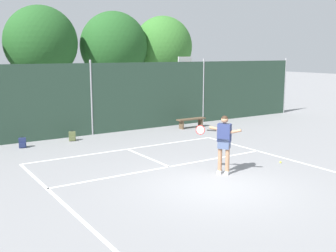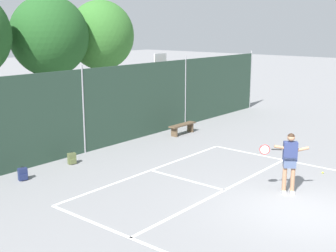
# 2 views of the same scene
# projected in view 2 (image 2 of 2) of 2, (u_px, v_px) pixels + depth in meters

# --- Properties ---
(ground_plane) EXTENTS (120.00, 120.00, 0.00)m
(ground_plane) POSITION_uv_depth(u_px,v_px,m) (302.00, 211.00, 12.13)
(ground_plane) COLOR gray
(court_markings) EXTENTS (8.30, 11.10, 0.01)m
(court_markings) POSITION_uv_depth(u_px,v_px,m) (280.00, 205.00, 12.53)
(court_markings) COLOR white
(court_markings) RESTS_ON ground
(chainlink_fence) EXTENTS (26.09, 0.09, 3.45)m
(chainlink_fence) POSITION_uv_depth(u_px,v_px,m) (83.00, 112.00, 17.38)
(chainlink_fence) COLOR #284233
(chainlink_fence) RESTS_ON ground
(basketball_hoop) EXTENTS (0.90, 0.67, 3.55)m
(basketball_hoop) POSITION_uv_depth(u_px,v_px,m) (160.00, 78.00, 22.85)
(basketball_hoop) COLOR #9E9EA3
(basketball_hoop) RESTS_ON ground
(tennis_player) EXTENTS (0.92, 1.17, 1.85)m
(tennis_player) POSITION_uv_depth(u_px,v_px,m) (289.00, 158.00, 13.16)
(tennis_player) COLOR silver
(tennis_player) RESTS_ON ground
(tennis_ball) EXTENTS (0.07, 0.07, 0.07)m
(tennis_ball) POSITION_uv_depth(u_px,v_px,m) (323.00, 173.00, 15.20)
(tennis_ball) COLOR #CCE033
(tennis_ball) RESTS_ON ground
(backpack_navy) EXTENTS (0.32, 0.30, 0.46)m
(backpack_navy) POSITION_uv_depth(u_px,v_px,m) (23.00, 174.00, 14.53)
(backpack_navy) COLOR navy
(backpack_navy) RESTS_ON ground
(backpack_olive) EXTENTS (0.32, 0.30, 0.46)m
(backpack_olive) POSITION_uv_depth(u_px,v_px,m) (72.00, 159.00, 16.24)
(backpack_olive) COLOR #566038
(backpack_olive) RESTS_ON ground
(courtside_bench) EXTENTS (1.60, 0.36, 0.48)m
(courtside_bench) POSITION_uv_depth(u_px,v_px,m) (182.00, 127.00, 20.65)
(courtside_bench) COLOR brown
(courtside_bench) RESTS_ON ground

